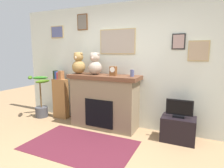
# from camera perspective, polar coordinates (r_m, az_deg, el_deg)

# --- Properties ---
(back_wall) EXTENTS (5.20, 0.15, 2.60)m
(back_wall) POSITION_cam_1_polar(r_m,az_deg,el_deg) (4.09, 3.59, 5.47)
(back_wall) COLOR silver
(back_wall) RESTS_ON ground_plane
(fireplace) EXTENTS (1.51, 0.58, 1.13)m
(fireplace) POSITION_cam_1_polar(r_m,az_deg,el_deg) (4.04, -2.28, -5.15)
(fireplace) COLOR #7E6B51
(fireplace) RESTS_ON ground_plane
(bookshelf) EXTENTS (0.37, 0.16, 1.16)m
(bookshelf) POSITION_cam_1_polar(r_m,az_deg,el_deg) (4.77, -15.27, -3.71)
(bookshelf) COLOR #8F5F32
(bookshelf) RESTS_ON ground_plane
(potted_plant) EXTENTS (0.54, 0.59, 1.04)m
(potted_plant) POSITION_cam_1_polar(r_m,az_deg,el_deg) (5.03, -20.72, -5.29)
(potted_plant) COLOR #3F3F44
(potted_plant) RESTS_ON ground_plane
(tv_stand) EXTENTS (0.59, 0.40, 0.45)m
(tv_stand) POSITION_cam_1_polar(r_m,az_deg,el_deg) (3.71, 19.32, -12.67)
(tv_stand) COLOR black
(tv_stand) RESTS_ON ground_plane
(television) EXTENTS (0.46, 0.14, 0.32)m
(television) POSITION_cam_1_polar(r_m,az_deg,el_deg) (3.59, 19.64, -7.17)
(television) COLOR black
(television) RESTS_ON tv_stand
(area_rug) EXTENTS (1.86, 1.16, 0.01)m
(area_rug) POSITION_cam_1_polar(r_m,az_deg,el_deg) (3.49, -9.58, -17.71)
(area_rug) COLOR #4D1925
(area_rug) RESTS_ON ground_plane
(candle_jar) EXTENTS (0.08, 0.08, 0.13)m
(candle_jar) POSITION_cam_1_polar(r_m,az_deg,el_deg) (3.68, 6.11, 3.28)
(candle_jar) COLOR #4C517A
(candle_jar) RESTS_ON fireplace
(mantel_clock) EXTENTS (0.13, 0.10, 0.19)m
(mantel_clock) POSITION_cam_1_polar(r_m,az_deg,el_deg) (3.82, 0.38, 3.96)
(mantel_clock) COLOR brown
(mantel_clock) RESTS_ON fireplace
(teddy_bear_cream) EXTENTS (0.29, 0.29, 0.47)m
(teddy_bear_cream) POSITION_cam_1_polar(r_m,az_deg,el_deg) (4.22, -10.04, 5.95)
(teddy_bear_cream) COLOR olive
(teddy_bear_cream) RESTS_ON fireplace
(teddy_bear_tan) EXTENTS (0.29, 0.29, 0.47)m
(teddy_bear_tan) POSITION_cam_1_polar(r_m,az_deg,el_deg) (4.01, -5.18, 5.84)
(teddy_bear_tan) COLOR #A2907F
(teddy_bear_tan) RESTS_ON fireplace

